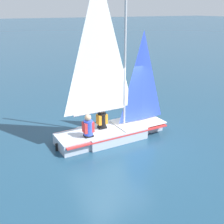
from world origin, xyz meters
TOP-DOWN VIEW (x-y plane):
  - ground_plane at (0.00, 0.00)m, footprint 260.00×260.00m
  - sailboat_main at (0.01, 0.00)m, footprint 4.12×1.42m
  - sailor_helm at (0.32, -0.16)m, footprint 0.34×0.30m
  - sailor_crew at (1.03, 0.26)m, footprint 0.34×0.30m

SIDE VIEW (x-z plane):
  - ground_plane at x=0.00m, z-range 0.00..0.00m
  - sailor_helm at x=0.32m, z-range 0.04..1.20m
  - sailor_crew at x=1.03m, z-range 0.04..1.20m
  - sailboat_main at x=0.01m, z-range -2.00..3.70m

